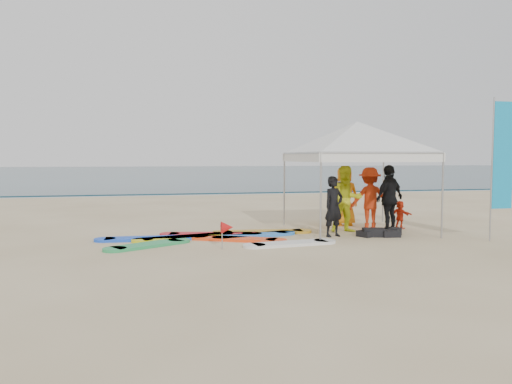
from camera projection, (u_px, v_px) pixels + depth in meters
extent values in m
plane|color=beige|center=(283.00, 257.00, 10.60)|extent=(120.00, 120.00, 0.00)
cube|color=#0C2633|center=(168.00, 172.00, 69.07)|extent=(160.00, 84.00, 0.08)
cube|color=silver|center=(198.00, 194.00, 28.33)|extent=(160.00, 1.20, 0.01)
imported|color=black|center=(334.00, 207.00, 13.22)|extent=(0.68, 0.56, 1.61)
imported|color=yellow|center=(347.00, 199.00, 13.98)|extent=(0.92, 0.72, 1.87)
imported|color=red|center=(370.00, 198.00, 14.53)|extent=(1.22, 0.76, 1.82)
imported|color=black|center=(389.00, 198.00, 14.03)|extent=(1.20, 0.93, 1.90)
imported|color=orange|center=(344.00, 196.00, 15.36)|extent=(0.94, 0.64, 1.84)
imported|color=red|center=(400.00, 214.00, 14.81)|extent=(0.46, 0.80, 0.82)
cylinder|color=#A5A5A8|center=(284.00, 189.00, 15.49)|extent=(0.05, 0.05, 2.22)
cylinder|color=#A5A5A8|center=(383.00, 188.00, 16.20)|extent=(0.05, 0.05, 2.22)
cylinder|color=#A5A5A8|center=(321.00, 198.00, 12.24)|extent=(0.05, 0.05, 2.22)
cylinder|color=#A5A5A8|center=(442.00, 196.00, 12.95)|extent=(0.05, 0.05, 2.22)
cube|color=white|center=(384.00, 157.00, 12.52)|extent=(3.44, 0.02, 0.24)
cube|color=white|center=(335.00, 157.00, 15.78)|extent=(3.44, 0.02, 0.24)
cube|color=white|center=(301.00, 157.00, 13.79)|extent=(0.02, 3.44, 0.24)
cube|color=white|center=(410.00, 157.00, 14.51)|extent=(0.02, 3.44, 0.24)
pyramid|color=white|center=(357.00, 122.00, 14.08)|extent=(4.72, 4.72, 0.89)
cylinder|color=#A5A5A8|center=(492.00, 170.00, 12.40)|extent=(0.04, 0.04, 3.59)
cube|color=#0D94D1|center=(503.00, 155.00, 12.44)|extent=(0.56, 0.03, 2.67)
cylinder|color=#A5A5A8|center=(222.00, 236.00, 11.45)|extent=(0.02, 0.02, 0.60)
cone|color=red|center=(227.00, 227.00, 11.46)|extent=(0.28, 0.28, 0.28)
cube|color=black|center=(374.00, 232.00, 13.26)|extent=(0.63, 0.48, 0.22)
cube|color=black|center=(391.00, 234.00, 13.19)|extent=(0.49, 0.34, 0.18)
cube|color=black|center=(368.00, 233.00, 13.28)|extent=(0.62, 0.57, 0.16)
cube|color=black|center=(395.00, 232.00, 13.47)|extent=(0.44, 0.43, 0.20)
cube|color=blue|center=(147.00, 239.00, 12.72)|extent=(2.11, 0.61, 0.07)
cube|color=#FF4615|center=(236.00, 239.00, 12.65)|extent=(2.10, 1.40, 0.07)
cube|color=#C38D20|center=(262.00, 232.00, 13.85)|extent=(2.28, 0.75, 0.07)
cube|color=yellow|center=(184.00, 238.00, 12.89)|extent=(2.25, 1.05, 0.07)
cube|color=white|center=(290.00, 244.00, 11.98)|extent=(1.89, 0.77, 0.07)
cube|color=#2A7CE4|center=(255.00, 236.00, 13.21)|extent=(1.98, 1.06, 0.07)
cube|color=#299854|center=(148.00, 245.00, 11.80)|extent=(1.76, 1.33, 0.07)
cube|color=red|center=(211.00, 235.00, 13.39)|extent=(2.28, 0.98, 0.07)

